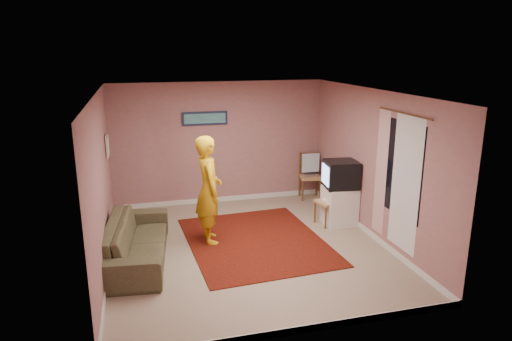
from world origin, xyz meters
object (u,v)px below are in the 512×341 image
object	(u,v)px
sofa	(137,241)
tv_cabinet	(339,206)
chair_b	(328,197)
person	(209,190)
chair_a	(310,171)
crt_tv	(341,174)

from	to	relation	value
sofa	tv_cabinet	bearing A→B (deg)	-74.59
chair_b	person	distance (m)	2.34
chair_a	person	size ratio (longest dim) A/B	0.29
tv_cabinet	person	size ratio (longest dim) A/B	0.39
chair_a	tv_cabinet	bearing A→B (deg)	-81.44
crt_tv	chair_a	world-z (taller)	crt_tv
sofa	crt_tv	bearing A→B (deg)	-74.57
chair_a	sofa	bearing A→B (deg)	-140.37
crt_tv	chair_a	distance (m)	1.63
sofa	chair_b	bearing A→B (deg)	-73.44
tv_cabinet	person	distance (m)	2.58
tv_cabinet	crt_tv	xyz separation A→B (m)	(-0.01, 0.00, 0.62)
chair_a	person	world-z (taller)	person
sofa	person	world-z (taller)	person
chair_b	person	bearing A→B (deg)	-97.10
tv_cabinet	sofa	world-z (taller)	tv_cabinet
tv_cabinet	sofa	xyz separation A→B (m)	(-3.75, -0.61, -0.04)
chair_a	chair_b	world-z (taller)	chair_a
tv_cabinet	person	bearing A→B (deg)	-176.30
crt_tv	tv_cabinet	bearing A→B (deg)	0.00
chair_b	sofa	xyz separation A→B (m)	(-3.53, -0.65, -0.22)
tv_cabinet	chair_a	xyz separation A→B (m)	(0.02, 1.59, 0.25)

